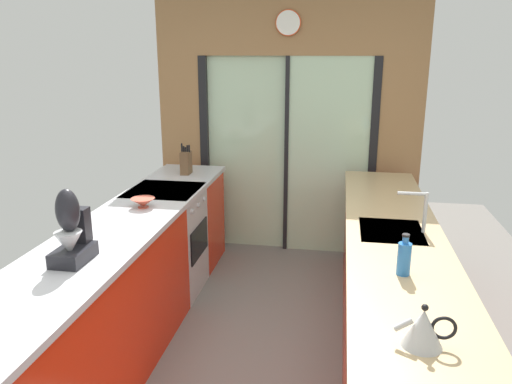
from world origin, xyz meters
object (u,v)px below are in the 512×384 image
(knife_block, at_px, (186,162))
(soap_bottle_far, at_px, (404,258))
(oven_range, at_px, (167,241))
(stand_mixer, at_px, (71,234))
(kettle, at_px, (423,328))
(mixing_bowl, at_px, (143,202))

(knife_block, height_order, soap_bottle_far, knife_block)
(oven_range, relative_size, soap_bottle_far, 4.12)
(stand_mixer, xyz_separation_m, kettle, (1.78, -0.53, -0.08))
(kettle, relative_size, soap_bottle_far, 1.08)
(kettle, bearing_deg, stand_mixer, 163.39)
(mixing_bowl, xyz_separation_m, soap_bottle_far, (1.78, -0.87, 0.05))
(stand_mixer, distance_m, soap_bottle_far, 1.79)
(stand_mixer, relative_size, kettle, 1.74)
(oven_range, xyz_separation_m, knife_block, (0.02, 0.57, 0.58))
(mixing_bowl, relative_size, knife_block, 0.61)
(knife_block, xyz_separation_m, soap_bottle_far, (1.78, -1.94, -0.02))
(kettle, distance_m, soap_bottle_far, 0.66)
(mixing_bowl, relative_size, soap_bottle_far, 0.80)
(oven_range, relative_size, kettle, 3.81)
(knife_block, distance_m, kettle, 3.16)
(oven_range, xyz_separation_m, stand_mixer, (0.02, -1.50, 0.63))
(stand_mixer, bearing_deg, knife_block, 90.00)
(mixing_bowl, relative_size, stand_mixer, 0.43)
(knife_block, bearing_deg, oven_range, -91.85)
(oven_range, height_order, stand_mixer, stand_mixer)
(knife_block, bearing_deg, mixing_bowl, -90.00)
(knife_block, bearing_deg, soap_bottle_far, -47.48)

